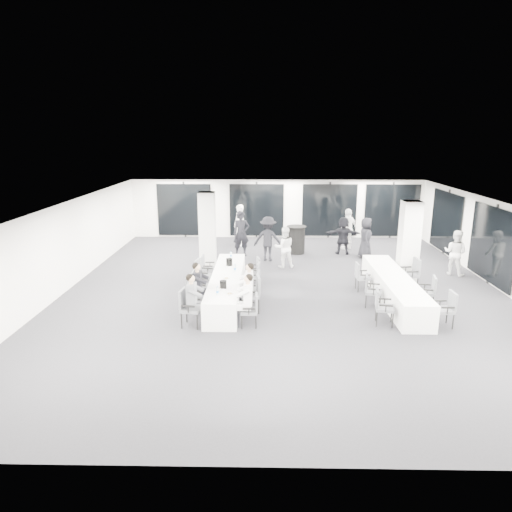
{
  "coord_description": "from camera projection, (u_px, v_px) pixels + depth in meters",
  "views": [
    {
      "loc": [
        -0.62,
        -13.86,
        4.91
      ],
      "look_at": [
        -0.87,
        -0.2,
        1.24
      ],
      "focal_mm": 32.0,
      "sensor_mm": 36.0,
      "label": 1
    }
  ],
  "objects": [
    {
      "name": "chair_side_right_mid",
      "position": [
        429.0,
        290.0,
        13.21
      ],
      "size": [
        0.56,
        0.59,
        0.94
      ],
      "rotation": [
        0.0,
        0.0,
        1.37
      ],
      "color": "#515359",
      "rests_on": "floor"
    },
    {
      "name": "seated_guest_b",
      "position": [
        200.0,
        284.0,
        12.85
      ],
      "size": [
        0.5,
        0.38,
        1.44
      ],
      "rotation": [
        0.0,
        0.0,
        -1.57
      ],
      "color": "black",
      "rests_on": "floor"
    },
    {
      "name": "water_bottle_c",
      "position": [
        231.0,
        255.0,
        15.75
      ],
      "size": [
        0.07,
        0.07,
        0.21
      ],
      "primitive_type": "cylinder",
      "color": "silver",
      "rests_on": "banquet_table_main"
    },
    {
      "name": "banquet_table_main",
      "position": [
        227.0,
        286.0,
        13.99
      ],
      "size": [
        0.9,
        5.0,
        0.75
      ],
      "primitive_type": "cube",
      "color": "white",
      "rests_on": "floor"
    },
    {
      "name": "plate_a",
      "position": [
        222.0,
        288.0,
        12.66
      ],
      "size": [
        0.2,
        0.2,
        0.03
      ],
      "color": "white",
      "rests_on": "banquet_table_main"
    },
    {
      "name": "chair_main_right_second",
      "position": [
        253.0,
        292.0,
        12.88
      ],
      "size": [
        0.59,
        0.64,
        1.04
      ],
      "rotation": [
        0.0,
        0.0,
        1.71
      ],
      "color": "#515359",
      "rests_on": "floor"
    },
    {
      "name": "column_right",
      "position": [
        409.0,
        243.0,
        15.17
      ],
      "size": [
        0.6,
        0.6,
        2.8
      ],
      "primitive_type": "cube",
      "color": "silver",
      "rests_on": "floor"
    },
    {
      "name": "chair_main_right_fourth",
      "position": [
        254.0,
        275.0,
        14.58
      ],
      "size": [
        0.53,
        0.57,
        0.94
      ],
      "rotation": [
        0.0,
        0.0,
        1.45
      ],
      "color": "#515359",
      "rests_on": "floor"
    },
    {
      "name": "standing_guest_b",
      "position": [
        284.0,
        245.0,
        17.13
      ],
      "size": [
        0.91,
        0.63,
        1.76
      ],
      "primitive_type": "imported",
      "rotation": [
        0.0,
        0.0,
        3.28
      ],
      "color": "white",
      "rests_on": "floor"
    },
    {
      "name": "chair_main_right_far",
      "position": [
        255.0,
        269.0,
        15.36
      ],
      "size": [
        0.53,
        0.56,
        0.89
      ],
      "rotation": [
        0.0,
        0.0,
        1.77
      ],
      "color": "#515359",
      "rests_on": "floor"
    },
    {
      "name": "chair_side_left_mid",
      "position": [
        371.0,
        289.0,
        13.29
      ],
      "size": [
        0.57,
        0.6,
        0.94
      ],
      "rotation": [
        0.0,
        0.0,
        -1.81
      ],
      "color": "#515359",
      "rests_on": "floor"
    },
    {
      "name": "standing_guest_g",
      "position": [
        239.0,
        223.0,
        20.45
      ],
      "size": [
        0.96,
        0.99,
        2.11
      ],
      "primitive_type": "imported",
      "rotation": [
        0.0,
        0.0,
        -0.94
      ],
      "color": "white",
      "rests_on": "floor"
    },
    {
      "name": "standing_guest_a",
      "position": [
        241.0,
        231.0,
        18.73
      ],
      "size": [
        0.91,
        0.81,
        2.11
      ],
      "primitive_type": "imported",
      "rotation": [
        0.0,
        0.0,
        0.28
      ],
      "color": "black",
      "rests_on": "floor"
    },
    {
      "name": "plate_b",
      "position": [
        230.0,
        294.0,
        12.22
      ],
      "size": [
        0.21,
        0.21,
        0.03
      ],
      "color": "white",
      "rests_on": "banquet_table_main"
    },
    {
      "name": "seated_guest_c",
      "position": [
        246.0,
        297.0,
        11.83
      ],
      "size": [
        0.5,
        0.38,
        1.44
      ],
      "rotation": [
        0.0,
        0.0,
        1.57
      ],
      "color": "white",
      "rests_on": "floor"
    },
    {
      "name": "chair_main_left_near",
      "position": [
        188.0,
        305.0,
        11.91
      ],
      "size": [
        0.58,
        0.62,
        1.0
      ],
      "rotation": [
        0.0,
        0.0,
        -1.72
      ],
      "color": "#515359",
      "rests_on": "floor"
    },
    {
      "name": "standing_guest_f",
      "position": [
        343.0,
        233.0,
        19.03
      ],
      "size": [
        1.69,
        0.74,
        1.8
      ],
      "primitive_type": "imported",
      "rotation": [
        0.0,
        0.0,
        3.08
      ],
      "color": "black",
      "rests_on": "floor"
    },
    {
      "name": "chair_main_right_near",
      "position": [
        252.0,
        308.0,
        11.91
      ],
      "size": [
        0.46,
        0.51,
        0.88
      ],
      "rotation": [
        0.0,
        0.0,
        1.61
      ],
      "color": "#515359",
      "rests_on": "floor"
    },
    {
      "name": "chair_main_left_fourth",
      "position": [
        202.0,
        273.0,
        14.62
      ],
      "size": [
        0.6,
        0.64,
        1.03
      ],
      "rotation": [
        0.0,
        0.0,
        -1.74
      ],
      "color": "#515359",
      "rests_on": "floor"
    },
    {
      "name": "chair_main_left_mid",
      "position": [
        198.0,
        284.0,
        13.74
      ],
      "size": [
        0.48,
        0.54,
        0.94
      ],
      "rotation": [
        0.0,
        0.0,
        -1.58
      ],
      "color": "#515359",
      "rests_on": "floor"
    },
    {
      "name": "chair_side_left_far",
      "position": [
        361.0,
        275.0,
        14.64
      ],
      "size": [
        0.47,
        0.53,
        0.92
      ],
      "rotation": [
        0.0,
        0.0,
        -1.54
      ],
      "color": "#515359",
      "rests_on": "floor"
    },
    {
      "name": "chair_main_right_mid",
      "position": [
        254.0,
        285.0,
        13.51
      ],
      "size": [
        0.53,
        0.58,
        0.99
      ],
      "rotation": [
        0.0,
        0.0,
        1.51
      ],
      "color": "#515359",
      "rests_on": "floor"
    },
    {
      "name": "chair_side_right_near",
      "position": [
        447.0,
        307.0,
        11.9
      ],
      "size": [
        0.49,
        0.54,
        0.95
      ],
      "rotation": [
        0.0,
        0.0,
        1.59
      ],
      "color": "#515359",
      "rests_on": "floor"
    },
    {
      "name": "column_left",
      "position": [
        207.0,
        229.0,
        17.43
      ],
      "size": [
        0.6,
        0.6,
        2.8
      ],
      "primitive_type": "cube",
      "color": "silver",
      "rests_on": "floor"
    },
    {
      "name": "ice_bucket_far",
      "position": [
        229.0,
        262.0,
        14.85
      ],
      "size": [
        0.21,
        0.21,
        0.24
      ],
      "primitive_type": "cylinder",
      "color": "black",
      "rests_on": "banquet_table_main"
    },
    {
      "name": "wine_glass",
      "position": [
        230.0,
        291.0,
        12.06
      ],
      "size": [
        0.07,
        0.07,
        0.19
      ],
      "color": "silver",
      "rests_on": "banquet_table_main"
    },
    {
      "name": "water_bottle_b",
      "position": [
        235.0,
        268.0,
        14.2
      ],
      "size": [
        0.07,
        0.07,
        0.23
      ],
      "primitive_type": "cylinder",
      "color": "silver",
      "rests_on": "banquet_table_main"
    },
    {
      "name": "chair_main_left_far",
      "position": [
        207.0,
        266.0,
        15.66
      ],
      "size": [
        0.46,
        0.51,
        0.89
      ],
      "rotation": [
        0.0,
        0.0,
        -1.6
      ],
      "color": "#515359",
      "rests_on": "floor"
    },
    {
      "name": "chair_side_left_near",
      "position": [
        382.0,
        305.0,
        12.02
      ],
      "size": [
        0.56,
        0.6,
        0.96
      ],
      "rotation": [
        0.0,
        0.0,
        -1.75
      ],
      "color": "#515359",
      "rests_on": "floor"
    },
    {
      "name": "ice_bucket_near",
      "position": [
        223.0,
        284.0,
        12.66
      ],
      "size": [
        0.19,
        0.19,
        0.22
      ],
      "primitive_type": "cylinder",
      "color": "black",
      "rests_on": "banquet_table_main"
    },
    {
      "name": "room",
      "position": [
        309.0,
        242.0,
        15.35
      ],
      "size": [
        14.04,
        16.04,
        2.84
      ],
      "color": "#25252A",
      "rests_on": "ground"
    },
    {
      "name": "chair_side_right_far",
      "position": [
        412.0,
        272.0,
        14.76
      ],
      "size": [
        0.57,
        0.62,
        1.03
      ],
      "rotation": [
        0.0,
        0.0,
        1.67
      ],
      "color": "#515359",
      "rests_on": "floor"
    },
    {
      "name": "water_bottle_a",
      "position": [
        217.0,
        291.0,
        12.13
      ],
      "size": [
        0.07,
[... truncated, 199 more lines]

